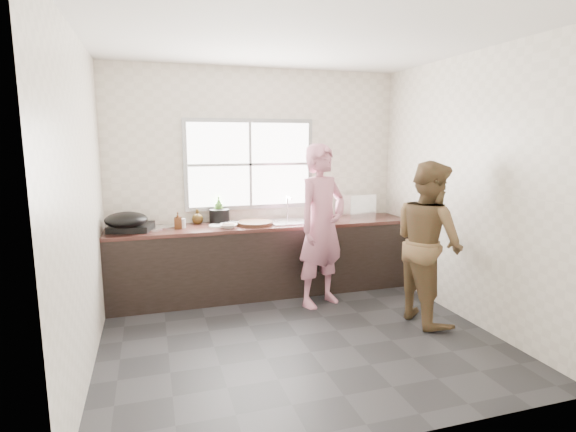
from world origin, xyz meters
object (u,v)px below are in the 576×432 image
object	(u,v)px
black_pot	(219,216)
plate_food	(218,226)
bowl_mince	(229,226)
bottle_brown_short	(197,217)
dish_rack	(357,205)
person_side	(428,242)
pot_lid_right	(168,226)
wok	(126,220)
cutting_board	(255,223)
woman	(322,231)
bottle_green	(219,209)
bowl_crabs	(323,219)
bowl_held	(323,219)
pot_lid_left	(153,228)
glass_jar	(182,223)
bottle_brown_tall	(178,221)
burner	(131,227)

from	to	relation	value
black_pot	plate_food	bearing A→B (deg)	-103.23
bowl_mince	bottle_brown_short	distance (m)	0.49
dish_rack	person_side	bearing A→B (deg)	-94.86
pot_lid_right	wok	bearing A→B (deg)	-150.86
cutting_board	bowl_mince	distance (m)	0.34
woman	black_pot	size ratio (longest dim) A/B	7.11
woman	bowl_mince	distance (m)	1.05
bottle_green	bowl_crabs	bearing A→B (deg)	-13.86
bowl_held	pot_lid_left	size ratio (longest dim) A/B	0.77
bowl_mince	glass_jar	world-z (taller)	glass_jar
glass_jar	cutting_board	bearing A→B (deg)	-4.58
person_side	dish_rack	bearing A→B (deg)	3.27
person_side	bowl_held	size ratio (longest dim) A/B	7.79
bottle_brown_tall	person_side	bearing A→B (deg)	-28.37
bowl_held	person_side	bearing A→B (deg)	-60.98
cutting_board	bottle_brown_tall	xyz separation A→B (m)	(-0.87, 0.05, 0.06)
bowl_mince	pot_lid_left	xyz separation A→B (m)	(-0.81, 0.23, -0.02)
person_side	bowl_crabs	distance (m)	1.39
bowl_crabs	pot_lid_left	size ratio (longest dim) A/B	0.66
bottle_green	dish_rack	bearing A→B (deg)	-3.56
bowl_crabs	bottle_brown_tall	world-z (taller)	bottle_brown_tall
woman	cutting_board	xyz separation A→B (m)	(-0.65, 0.49, 0.04)
bowl_mince	wok	xyz separation A→B (m)	(-1.09, 0.05, 0.12)
bottle_brown_short	dish_rack	distance (m)	2.04
dish_rack	pot_lid_right	world-z (taller)	dish_rack
woman	glass_jar	size ratio (longest dim) A/B	15.83
plate_food	bowl_crabs	bearing A→B (deg)	-2.33
pot_lid_left	bowl_crabs	bearing A→B (deg)	-4.16
wok	person_side	bearing A→B (deg)	-22.13
person_side	black_pot	world-z (taller)	person_side
burner	bottle_green	bearing A→B (deg)	10.39
burner	bottle_brown_short	bearing A→B (deg)	13.17
glass_jar	pot_lid_right	size ratio (longest dim) A/B	0.49
bowl_mince	black_pot	size ratio (longest dim) A/B	0.83
woman	bottle_green	size ratio (longest dim) A/B	5.22
bowl_crabs	bottle_green	xyz separation A→B (m)	(-1.23, 0.30, 0.13)
bottle_brown_short	pot_lid_right	bearing A→B (deg)	-166.52
woman	bowl_held	bearing A→B (deg)	43.12
black_pot	glass_jar	size ratio (longest dim) A/B	2.23
plate_food	bottle_green	bearing A→B (deg)	79.02
woman	black_pot	xyz separation A→B (m)	(-1.03, 0.72, 0.10)
bowl_mince	burner	xyz separation A→B (m)	(-1.05, 0.20, 0.01)
bottle_brown_short	person_side	bearing A→B (deg)	-35.26
plate_food	black_pot	bearing A→B (deg)	76.77
cutting_board	pot_lid_left	xyz separation A→B (m)	(-1.14, 0.13, -0.01)
bottle_green	wok	size ratio (longest dim) A/B	0.73
bowl_mince	pot_lid_right	bearing A→B (deg)	155.57
bowl_crabs	bowl_held	world-z (taller)	bowl_held
glass_jar	person_side	bearing A→B (deg)	-29.13
cutting_board	bowl_held	xyz separation A→B (m)	(0.84, -0.03, 0.01)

